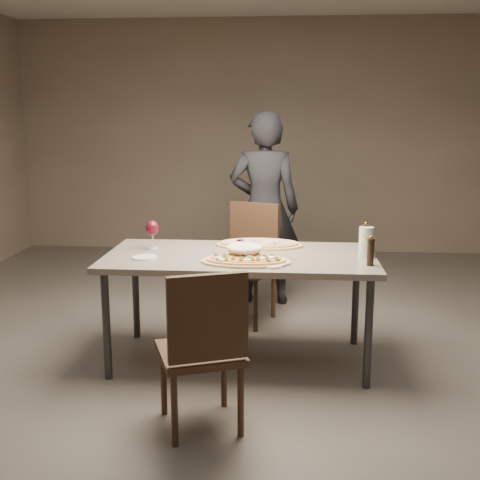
# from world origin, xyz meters

# --- Properties ---
(room) EXTENTS (7.00, 7.00, 7.00)m
(room) POSITION_xyz_m (0.00, 0.00, 1.40)
(room) COLOR #5F5952
(room) RESTS_ON ground
(dining_table) EXTENTS (1.80, 0.90, 0.75)m
(dining_table) POSITION_xyz_m (0.00, 0.00, 0.69)
(dining_table) COLOR slate
(dining_table) RESTS_ON ground
(zucchini_pizza) EXTENTS (0.57, 0.31, 0.05)m
(zucchini_pizza) POSITION_xyz_m (0.06, -0.23, 0.77)
(zucchini_pizza) COLOR tan
(zucchini_pizza) RESTS_ON dining_table
(ham_pizza) EXTENTS (0.62, 0.34, 0.04)m
(ham_pizza) POSITION_xyz_m (0.12, 0.28, 0.77)
(ham_pizza) COLOR tan
(ham_pizza) RESTS_ON dining_table
(bread_basket) EXTENTS (0.24, 0.24, 0.08)m
(bread_basket) POSITION_xyz_m (0.04, -0.10, 0.80)
(bread_basket) COLOR beige
(bread_basket) RESTS_ON dining_table
(oil_dish) EXTENTS (0.13, 0.13, 0.01)m
(oil_dish) POSITION_xyz_m (0.23, -0.32, 0.76)
(oil_dish) COLOR white
(oil_dish) RESTS_ON dining_table
(pepper_mill_left) EXTENTS (0.05, 0.05, 0.19)m
(pepper_mill_left) POSITION_xyz_m (0.83, -0.23, 0.84)
(pepper_mill_left) COLOR black
(pepper_mill_left) RESTS_ON dining_table
(pepper_mill_right) EXTENTS (0.06, 0.06, 0.23)m
(pepper_mill_right) POSITION_xyz_m (0.83, 0.05, 0.86)
(pepper_mill_right) COLOR black
(pepper_mill_right) RESTS_ON dining_table
(carafe) EXTENTS (0.10, 0.10, 0.20)m
(carafe) POSITION_xyz_m (0.83, -0.00, 0.85)
(carafe) COLOR silver
(carafe) RESTS_ON dining_table
(wine_glass) EXTENTS (0.09, 0.09, 0.20)m
(wine_glass) POSITION_xyz_m (-0.62, 0.13, 0.89)
(wine_glass) COLOR silver
(wine_glass) RESTS_ON dining_table
(side_plate) EXTENTS (0.16, 0.16, 0.01)m
(side_plate) POSITION_xyz_m (-0.61, -0.15, 0.76)
(side_plate) COLOR white
(side_plate) RESTS_ON dining_table
(chair_near) EXTENTS (0.55, 0.55, 0.90)m
(chair_near) POSITION_xyz_m (-0.11, -0.99, 0.51)
(chair_near) COLOR #3E2719
(chair_near) RESTS_ON ground
(chair_far) EXTENTS (0.58, 0.58, 0.96)m
(chair_far) POSITION_xyz_m (-0.00, 0.89, 0.54)
(chair_far) COLOR #3E2719
(chair_far) RESTS_ON ground
(diner) EXTENTS (0.64, 0.43, 1.71)m
(diner) POSITION_xyz_m (0.10, 1.37, 0.85)
(diner) COLOR black
(diner) RESTS_ON ground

